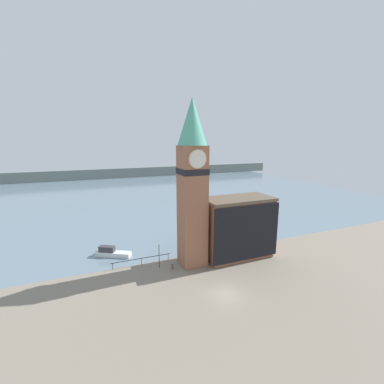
{
  "coord_description": "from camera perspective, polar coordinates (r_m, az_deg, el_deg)",
  "views": [
    {
      "loc": [
        -15.1,
        -25.86,
        19.47
      ],
      "look_at": [
        -1.74,
        7.1,
        12.26
      ],
      "focal_mm": 24.0,
      "sensor_mm": 36.0,
      "label": 1
    }
  ],
  "objects": [
    {
      "name": "far_shoreline",
      "position": [
        140.14,
        -15.75,
        4.08
      ],
      "size": [
        180.0,
        3.0,
        5.0
      ],
      "color": "slate",
      "rests_on": "water"
    },
    {
      "name": "mooring_bollard_near",
      "position": [
        41.2,
        -4.39,
        -16.08
      ],
      "size": [
        0.35,
        0.35,
        0.83
      ],
      "color": "brown",
      "rests_on": "ground_plane"
    },
    {
      "name": "boat_near",
      "position": [
        47.06,
        -17.45,
        -12.71
      ],
      "size": [
        6.0,
        4.31,
        1.72
      ],
      "rotation": [
        0.0,
        0.0,
        -0.52
      ],
      "color": "silver",
      "rests_on": "water"
    },
    {
      "name": "pier_railing",
      "position": [
        42.85,
        -11.18,
        -14.39
      ],
      "size": [
        9.46,
        0.08,
        1.09
      ],
      "color": "#232328",
      "rests_on": "ground_plane"
    },
    {
      "name": "lamp_post",
      "position": [
        40.84,
        -7.35,
        -12.93
      ],
      "size": [
        0.32,
        0.32,
        3.81
      ],
      "color": "#2D2D33",
      "rests_on": "ground_plane"
    },
    {
      "name": "ground_plane",
      "position": [
        35.72,
        7.4,
        -21.68
      ],
      "size": [
        160.0,
        160.0,
        0.0
      ],
      "primitive_type": "plane",
      "color": "gray"
    },
    {
      "name": "clock_tower",
      "position": [
        38.59,
        0.07,
        2.69
      ],
      "size": [
        4.36,
        4.36,
        25.54
      ],
      "color": "#935B42",
      "rests_on": "ground_plane"
    },
    {
      "name": "pier_building",
      "position": [
        44.09,
        10.13,
        -7.72
      ],
      "size": [
        11.68,
        6.03,
        10.2
      ],
      "color": "#935B42",
      "rests_on": "ground_plane"
    },
    {
      "name": "water",
      "position": [
        101.33,
        -13.08,
        0.08
      ],
      "size": [
        160.0,
        120.0,
        0.0
      ],
      "color": "slate",
      "rests_on": "ground_plane"
    }
  ]
}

